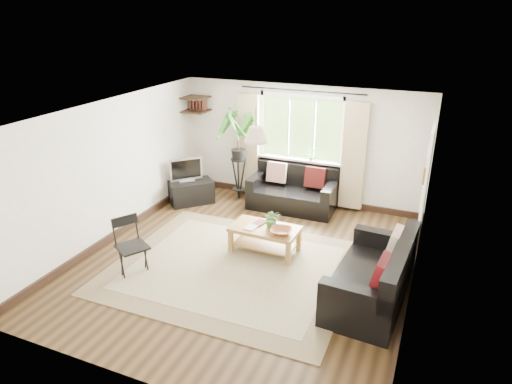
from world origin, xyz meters
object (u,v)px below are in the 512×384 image
at_px(palm_stand, 238,155).
at_px(folding_chair, 132,248).
at_px(coffee_table, 265,240).
at_px(sofa_right, 371,272).
at_px(tv_stand, 191,192).
at_px(sofa_back, 293,190).

xyz_separation_m(palm_stand, folding_chair, (-0.22, -3.31, -0.51)).
distance_m(coffee_table, palm_stand, 2.46).
distance_m(sofa_right, palm_stand, 4.13).
relative_size(sofa_right, coffee_table, 1.65).
bearing_deg(sofa_right, tv_stand, -112.53).
height_order(sofa_back, tv_stand, sofa_back).
xyz_separation_m(sofa_right, coffee_table, (-1.83, 0.67, -0.20)).
height_order(sofa_right, folding_chair, folding_chair).
relative_size(palm_stand, folding_chair, 2.14).
distance_m(tv_stand, palm_stand, 1.23).
height_order(sofa_back, palm_stand, palm_stand).
bearing_deg(sofa_back, coffee_table, -85.96).
bearing_deg(folding_chair, sofa_back, 6.76).
relative_size(sofa_back, tv_stand, 1.96).
distance_m(sofa_right, folding_chair, 3.48).
bearing_deg(folding_chair, tv_stand, 42.63).
bearing_deg(sofa_back, sofa_right, -52.57).
bearing_deg(sofa_back, palm_stand, 176.78).
xyz_separation_m(sofa_back, palm_stand, (-1.21, 0.06, 0.55)).
height_order(sofa_right, coffee_table, sofa_right).
height_order(sofa_back, coffee_table, sofa_back).
height_order(tv_stand, folding_chair, folding_chair).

